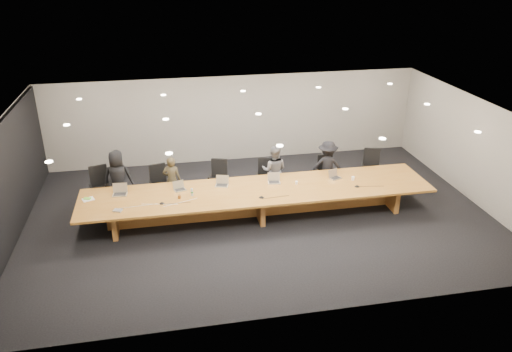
{
  "coord_description": "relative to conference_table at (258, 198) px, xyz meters",
  "views": [
    {
      "loc": [
        -2.26,
        -11.31,
        6.31
      ],
      "look_at": [
        0.0,
        0.3,
        1.0
      ],
      "focal_mm": 35.0,
      "sensor_mm": 36.0,
      "label": 1
    }
  ],
  "objects": [
    {
      "name": "ground",
      "position": [
        0.0,
        0.0,
        -0.52
      ],
      "size": [
        12.0,
        12.0,
        0.0
      ],
      "primitive_type": "plane",
      "color": "black",
      "rests_on": "ground"
    },
    {
      "name": "back_wall",
      "position": [
        0.0,
        4.0,
        0.88
      ],
      "size": [
        12.0,
        0.02,
        2.8
      ],
      "primitive_type": "cube",
      "color": "beige",
      "rests_on": "ground"
    },
    {
      "name": "left_wall_panel",
      "position": [
        -5.94,
        0.0,
        0.85
      ],
      "size": [
        0.08,
        7.84,
        2.74
      ],
      "primitive_type": "cube",
      "color": "black",
      "rests_on": "ground"
    },
    {
      "name": "conference_table",
      "position": [
        0.0,
        0.0,
        0.0
      ],
      "size": [
        9.0,
        1.8,
        0.75
      ],
      "color": "#9B6221",
      "rests_on": "ground"
    },
    {
      "name": "chair_far_left",
      "position": [
        -4.02,
        1.34,
        0.04
      ],
      "size": [
        0.72,
        0.72,
        1.13
      ],
      "primitive_type": null,
      "rotation": [
        0.0,
        0.0,
        0.29
      ],
      "color": "black",
      "rests_on": "ground"
    },
    {
      "name": "chair_left",
      "position": [
        -2.47,
        1.27,
        0.02
      ],
      "size": [
        0.67,
        0.67,
        1.08
      ],
      "primitive_type": null,
      "rotation": [
        0.0,
        0.0,
        0.25
      ],
      "color": "black",
      "rests_on": "ground"
    },
    {
      "name": "chair_mid_left",
      "position": [
        -0.87,
        1.33,
        0.02
      ],
      "size": [
        0.68,
        0.68,
        1.08
      ],
      "primitive_type": null,
      "rotation": [
        0.0,
        0.0,
        -0.28
      ],
      "color": "black",
      "rests_on": "ground"
    },
    {
      "name": "chair_mid_right",
      "position": [
        0.46,
        1.25,
        -0.0
      ],
      "size": [
        0.64,
        0.64,
        1.04
      ],
      "primitive_type": null,
      "rotation": [
        0.0,
        0.0,
        -0.23
      ],
      "color": "black",
      "rests_on": "ground"
    },
    {
      "name": "chair_right",
      "position": [
        2.22,
        1.16,
        0.0
      ],
      "size": [
        0.56,
        0.56,
        1.04
      ],
      "primitive_type": null,
      "rotation": [
        0.0,
        0.0,
        -0.06
      ],
      "color": "black",
      "rests_on": "ground"
    },
    {
      "name": "chair_far_right",
      "position": [
        3.63,
        1.21,
        0.04
      ],
      "size": [
        0.71,
        0.71,
        1.11
      ],
      "primitive_type": null,
      "rotation": [
        0.0,
        0.0,
        -0.3
      ],
      "color": "black",
      "rests_on": "ground"
    },
    {
      "name": "person_a",
      "position": [
        -3.56,
        1.27,
        0.28
      ],
      "size": [
        0.82,
        0.57,
        1.59
      ],
      "primitive_type": "imported",
      "rotation": [
        0.0,
        0.0,
        3.06
      ],
      "color": "black",
      "rests_on": "ground"
    },
    {
      "name": "person_b",
      "position": [
        -2.15,
        1.14,
        0.16
      ],
      "size": [
        0.56,
        0.44,
        1.37
      ],
      "primitive_type": "imported",
      "rotation": [
        0.0,
        0.0,
        2.9
      ],
      "color": "#362F1D",
      "rests_on": "ground"
    },
    {
      "name": "person_c",
      "position": [
        0.69,
        1.19,
        0.2
      ],
      "size": [
        0.85,
        0.76,
        1.45
      ],
      "primitive_type": "imported",
      "rotation": [
        0.0,
        0.0,
        2.78
      ],
      "color": "#5D5D5F",
      "rests_on": "ground"
    },
    {
      "name": "person_d",
      "position": [
        2.23,
        1.14,
        0.23
      ],
      "size": [
        1.07,
        0.77,
        1.5
      ],
      "primitive_type": "imported",
      "rotation": [
        0.0,
        0.0,
        2.9
      ],
      "color": "black",
      "rests_on": "ground"
    },
    {
      "name": "laptop_a",
      "position": [
        -3.47,
        0.36,
        0.37
      ],
      "size": [
        0.38,
        0.29,
        0.28
      ],
      "primitive_type": null,
      "rotation": [
        0.0,
        0.0,
        -0.09
      ],
      "color": "beige",
      "rests_on": "conference_table"
    },
    {
      "name": "laptop_b",
      "position": [
        -1.98,
        0.35,
        0.35
      ],
      "size": [
        0.35,
        0.29,
        0.23
      ],
      "primitive_type": null,
      "rotation": [
        0.0,
        0.0,
        0.31
      ],
      "color": "tan",
      "rests_on": "conference_table"
    },
    {
      "name": "laptop_c",
      "position": [
        -0.89,
        0.4,
        0.36
      ],
      "size": [
        0.39,
        0.33,
        0.26
      ],
      "primitive_type": null,
      "rotation": [
        0.0,
        0.0,
        -0.29
      ],
      "color": "#C0B393",
      "rests_on": "conference_table"
    },
    {
      "name": "laptop_d",
      "position": [
        0.49,
        0.33,
        0.36
      ],
      "size": [
        0.35,
        0.27,
        0.25
      ],
      "primitive_type": null,
      "rotation": [
        0.0,
        0.0,
        -0.12
      ],
      "color": "beige",
      "rests_on": "conference_table"
    },
    {
      "name": "laptop_e",
      "position": [
        2.18,
        0.29,
        0.35
      ],
      "size": [
        0.36,
        0.32,
        0.24
      ],
      "primitive_type": null,
      "rotation": [
        0.0,
        0.0,
        0.42
      ],
      "color": "tan",
      "rests_on": "conference_table"
    },
    {
      "name": "water_bottle",
      "position": [
        -1.7,
        -0.02,
        0.32
      ],
      "size": [
        0.07,
        0.07,
        0.19
      ],
      "primitive_type": "cylinder",
      "rotation": [
        0.0,
        0.0,
        -0.17
      ],
      "color": "#B0C0BC",
      "rests_on": "conference_table"
    },
    {
      "name": "amber_mug",
      "position": [
        -2.01,
        -0.12,
        0.28
      ],
      "size": [
        0.08,
        0.08,
        0.09
      ],
      "primitive_type": "cylinder",
      "rotation": [
        0.0,
        0.0,
        -0.06
      ],
      "color": "brown",
      "rests_on": "conference_table"
    },
    {
      "name": "paper_cup_near",
      "position": [
        1.05,
        0.13,
        0.27
      ],
      "size": [
        0.07,
        0.07,
        0.08
      ],
      "primitive_type": "cone",
      "rotation": [
        0.0,
        0.0,
        0.03
      ],
      "color": "white",
      "rests_on": "conference_table"
    },
    {
      "name": "paper_cup_far",
      "position": [
        2.6,
        0.08,
        0.28
      ],
      "size": [
        0.09,
        0.09,
        0.1
      ],
      "primitive_type": "cone",
      "rotation": [
        0.0,
        0.0,
        -0.03
      ],
      "color": "white",
      "rests_on": "conference_table"
    },
    {
      "name": "notepad",
      "position": [
        -4.23,
        0.24,
        0.24
      ],
      "size": [
        0.33,
        0.3,
        0.02
      ],
      "primitive_type": "cube",
      "rotation": [
        0.0,
        0.0,
        0.36
      ],
      "color": "silver",
      "rests_on": "conference_table"
    },
    {
      "name": "lime_gadget",
      "position": [
        -4.25,
        0.25,
        0.26
      ],
      "size": [
        0.19,
        0.14,
        0.03
      ],
      "primitive_type": "cube",
      "rotation": [
        0.0,
        0.0,
        -0.3
      ],
      "color": "#62B430",
      "rests_on": "notepad"
    },
    {
      "name": "av_box",
      "position": [
        -3.48,
        -0.51,
        0.24
      ],
      "size": [
        0.24,
        0.21,
        0.03
      ],
      "primitive_type": "cube",
      "rotation": [
        0.0,
        0.0,
        -0.34
      ],
      "color": "#BCBCC1",
      "rests_on": "conference_table"
    },
    {
      "name": "mic_left",
      "position": [
        -2.45,
        -0.32,
        0.25
      ],
      "size": [
        0.15,
        0.15,
        0.03
      ],
      "primitive_type": "cone",
      "rotation": [
        0.0,
        0.0,
        -0.19
      ],
      "color": "black",
      "rests_on": "conference_table"
    },
    {
      "name": "mic_center",
      "position": [
        -0.01,
        -0.46,
        0.25
      ],
      "size": [
        0.14,
        0.14,
        0.03
      ],
      "primitive_type": "cone",
      "rotation": [
        0.0,
        0.0,
        -0.05
      ],
      "color": "black",
      "rests_on": "conference_table"
    },
    {
      "name": "mic_right",
      "position": [
        2.56,
        -0.32,
        0.25
      ],
      "size": [
        0.17,
        0.17,
        0.03
      ],
      "primitive_type": "cone",
      "rotation": [
        0.0,
        0.0,
        -0.35
      ],
      "color": "black",
      "rests_on": "conference_table"
    }
  ]
}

